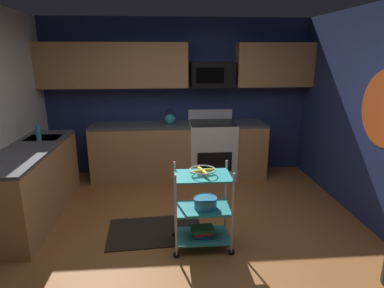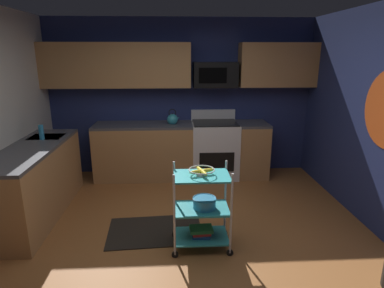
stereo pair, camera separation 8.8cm
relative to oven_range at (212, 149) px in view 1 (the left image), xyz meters
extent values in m
cube|color=#995B2D|center=(-0.55, -2.10, -0.50)|extent=(4.40, 4.80, 0.04)
cube|color=navy|center=(-0.55, 0.33, 0.82)|extent=(4.52, 0.06, 2.60)
cube|color=#B27F4C|center=(-0.55, 0.00, -0.04)|extent=(2.87, 0.60, 0.88)
cube|color=#4C4C51|center=(-0.55, 0.00, 0.42)|extent=(2.87, 0.60, 0.04)
cube|color=#B27F4C|center=(-2.45, -1.28, -0.04)|extent=(0.60, 1.95, 0.88)
cube|color=#4C4C51|center=(-2.45, -1.28, 0.42)|extent=(0.60, 1.95, 0.04)
cube|color=#B7BABC|center=(-2.45, -0.75, 0.36)|extent=(0.44, 0.36, 0.16)
cube|color=white|center=(0.00, 0.00, -0.02)|extent=(0.76, 0.64, 0.92)
cube|color=black|center=(0.00, -0.33, -0.13)|extent=(0.56, 0.01, 0.32)
cube|color=white|center=(0.00, 0.29, 0.53)|extent=(0.76, 0.06, 0.18)
cube|color=black|center=(0.00, 0.00, 0.45)|extent=(0.72, 0.60, 0.02)
cube|color=#B27F4C|center=(-1.58, 0.13, 1.37)|extent=(2.35, 0.33, 0.70)
cube|color=#B27F4C|center=(1.02, 0.13, 1.37)|extent=(1.25, 0.33, 0.70)
cube|color=black|center=(0.00, 0.11, 1.22)|extent=(0.70, 0.38, 0.40)
cube|color=black|center=(-0.06, -0.09, 1.22)|extent=(0.44, 0.01, 0.24)
cylinder|color=silver|center=(-0.68, -2.30, 0.00)|extent=(0.02, 0.02, 0.88)
cylinder|color=black|center=(-0.68, -2.30, -0.44)|extent=(0.07, 0.02, 0.07)
cylinder|color=silver|center=(-0.11, -2.30, 0.00)|extent=(0.02, 0.02, 0.88)
cylinder|color=black|center=(-0.11, -2.30, -0.44)|extent=(0.07, 0.02, 0.07)
cylinder|color=silver|center=(-0.68, -1.92, 0.00)|extent=(0.02, 0.02, 0.88)
cylinder|color=black|center=(-0.68, -1.92, -0.44)|extent=(0.07, 0.02, 0.07)
cylinder|color=silver|center=(-0.11, -1.92, 0.00)|extent=(0.02, 0.02, 0.88)
cylinder|color=black|center=(-0.11, -1.92, -0.44)|extent=(0.07, 0.02, 0.07)
cube|color=teal|center=(-0.40, -2.11, -0.36)|extent=(0.58, 0.39, 0.02)
cube|color=teal|center=(-0.40, -2.11, -0.03)|extent=(0.58, 0.39, 0.02)
cube|color=teal|center=(-0.40, -2.11, 0.34)|extent=(0.58, 0.39, 0.02)
torus|color=silver|center=(-0.40, -2.11, 0.41)|extent=(0.27, 0.27, 0.01)
cylinder|color=silver|center=(-0.40, -2.11, 0.36)|extent=(0.12, 0.12, 0.02)
ellipsoid|color=yellow|center=(-0.35, -2.09, 0.40)|extent=(0.17, 0.09, 0.04)
ellipsoid|color=yellow|center=(-0.41, -2.06, 0.40)|extent=(0.09, 0.17, 0.04)
ellipsoid|color=yellow|center=(-0.44, -2.12, 0.40)|extent=(0.17, 0.09, 0.04)
ellipsoid|color=yellow|center=(-0.38, -2.16, 0.40)|extent=(0.09, 0.17, 0.04)
cylinder|color=#338CBF|center=(-0.36, -2.11, 0.04)|extent=(0.24, 0.24, 0.11)
torus|color=#338CBF|center=(-0.36, -2.11, 0.09)|extent=(0.25, 0.25, 0.01)
cube|color=#1E4C8C|center=(-0.40, -2.11, -0.33)|extent=(0.20, 0.19, 0.03)
cube|color=#B22626|center=(-0.40, -2.11, -0.30)|extent=(0.21, 0.18, 0.03)
cube|color=#26723F|center=(-0.40, -2.11, -0.27)|extent=(0.26, 0.18, 0.04)
sphere|color=teal|center=(-0.70, 0.00, 0.51)|extent=(0.18, 0.18, 0.18)
sphere|color=black|center=(-0.70, 0.00, 0.60)|extent=(0.03, 0.03, 0.03)
cone|color=teal|center=(-0.62, 0.00, 0.53)|extent=(0.09, 0.04, 0.06)
torus|color=black|center=(-0.70, 0.00, 0.63)|extent=(0.12, 0.01, 0.12)
cylinder|color=#2D8CBF|center=(-2.45, -0.91, 0.54)|extent=(0.06, 0.06, 0.20)
cube|color=black|center=(-0.92, -1.78, -0.47)|extent=(1.14, 0.76, 0.01)
camera|label=1|loc=(-0.75, -5.21, 1.56)|focal=30.28mm
camera|label=2|loc=(-0.66, -5.21, 1.56)|focal=30.28mm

